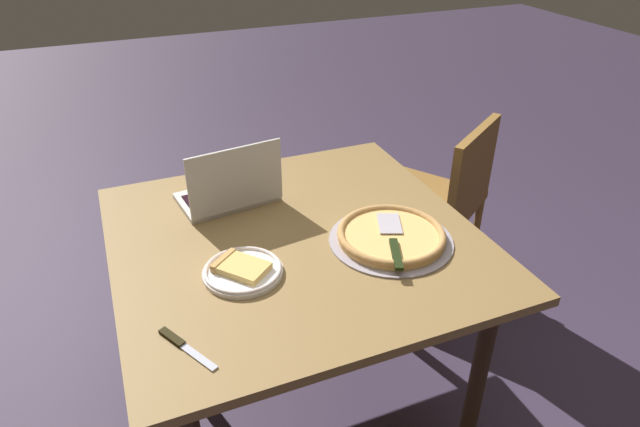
% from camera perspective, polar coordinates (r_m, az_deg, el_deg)
% --- Properties ---
extents(ground_plane, '(12.00, 12.00, 0.00)m').
position_cam_1_polar(ground_plane, '(2.24, -2.09, -18.53)').
color(ground_plane, '#382C41').
extents(dining_table, '(1.11, 1.10, 0.75)m').
position_cam_1_polar(dining_table, '(1.78, -2.50, -4.52)').
color(dining_table, olive).
rests_on(dining_table, ground_plane).
extents(laptop, '(0.35, 0.26, 0.24)m').
position_cam_1_polar(laptop, '(1.90, -9.26, 2.34)').
color(laptop, beige).
rests_on(laptop, dining_table).
extents(pizza_plate, '(0.23, 0.23, 0.04)m').
position_cam_1_polar(pizza_plate, '(1.58, -8.01, -5.80)').
color(pizza_plate, white).
rests_on(pizza_plate, dining_table).
extents(pizza_tray, '(0.38, 0.38, 0.04)m').
position_cam_1_polar(pizza_tray, '(1.71, 7.34, -2.30)').
color(pizza_tray, '#9D939D').
rests_on(pizza_tray, dining_table).
extents(table_knife, '(0.11, 0.18, 0.01)m').
position_cam_1_polar(table_knife, '(1.40, -14.05, -12.98)').
color(table_knife, silver).
rests_on(table_knife, dining_table).
extents(chair_near, '(0.63, 0.63, 0.85)m').
position_cam_1_polar(chair_near, '(2.52, 12.15, 1.75)').
color(chair_near, brown).
rests_on(chair_near, ground_plane).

